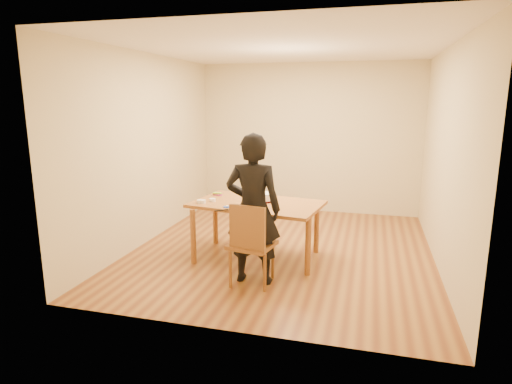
% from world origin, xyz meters
% --- Properties ---
extents(room_shell, '(4.00, 4.50, 2.70)m').
position_xyz_m(room_shell, '(0.00, 0.34, 1.35)').
color(room_shell, brown).
rests_on(room_shell, ground).
extents(dining_table, '(1.75, 1.20, 0.04)m').
position_xyz_m(dining_table, '(-0.26, -0.40, 0.73)').
color(dining_table, brown).
rests_on(dining_table, floor).
extents(dining_chair, '(0.54, 0.54, 0.04)m').
position_xyz_m(dining_chair, '(-0.11, -1.18, 0.45)').
color(dining_chair, brown).
rests_on(dining_chair, floor).
extents(cake_plate, '(0.27, 0.27, 0.02)m').
position_xyz_m(cake_plate, '(-0.19, -0.30, 0.76)').
color(cake_plate, red).
rests_on(cake_plate, dining_table).
extents(cake, '(0.24, 0.24, 0.08)m').
position_xyz_m(cake, '(-0.19, -0.30, 0.81)').
color(cake, white).
rests_on(cake, cake_plate).
extents(frosting_dome, '(0.24, 0.24, 0.03)m').
position_xyz_m(frosting_dome, '(-0.19, -0.30, 0.86)').
color(frosting_dome, white).
rests_on(frosting_dome, cake).
extents(frosting_tub, '(0.10, 0.10, 0.09)m').
position_xyz_m(frosting_tub, '(-0.28, -0.86, 0.79)').
color(frosting_tub, white).
rests_on(frosting_tub, dining_table).
extents(frosting_lid, '(0.10, 0.10, 0.01)m').
position_xyz_m(frosting_lid, '(-0.56, -0.73, 0.75)').
color(frosting_lid, '#1A35AA').
rests_on(frosting_lid, dining_table).
extents(frosting_dollop, '(0.04, 0.04, 0.02)m').
position_xyz_m(frosting_dollop, '(-0.56, -0.73, 0.77)').
color(frosting_dollop, white).
rests_on(frosting_dollop, frosting_lid).
extents(ramekin_green, '(0.09, 0.09, 0.04)m').
position_xyz_m(ramekin_green, '(-0.96, -0.61, 0.77)').
color(ramekin_green, white).
rests_on(ramekin_green, dining_table).
extents(ramekin_yellow, '(0.08, 0.08, 0.04)m').
position_xyz_m(ramekin_yellow, '(-0.84, -0.50, 0.77)').
color(ramekin_yellow, white).
rests_on(ramekin_yellow, dining_table).
extents(ramekin_multi, '(0.09, 0.09, 0.04)m').
position_xyz_m(ramekin_multi, '(-0.94, -0.61, 0.77)').
color(ramekin_multi, white).
rests_on(ramekin_multi, dining_table).
extents(candy_box_pink, '(0.13, 0.09, 0.02)m').
position_xyz_m(candy_box_pink, '(-0.90, -0.13, 0.76)').
color(candy_box_pink, '#BF2D67').
rests_on(candy_box_pink, dining_table).
extents(candy_box_green, '(0.12, 0.06, 0.02)m').
position_xyz_m(candy_box_green, '(-0.91, -0.13, 0.78)').
color(candy_box_green, '#1B9327').
rests_on(candy_box_green, candy_box_pink).
extents(spatula, '(0.14, 0.14, 0.01)m').
position_xyz_m(spatula, '(-0.57, -0.91, 0.75)').
color(spatula, black).
rests_on(spatula, dining_table).
extents(person, '(0.64, 0.44, 1.71)m').
position_xyz_m(person, '(-0.11, -1.13, 0.85)').
color(person, black).
rests_on(person, floor).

